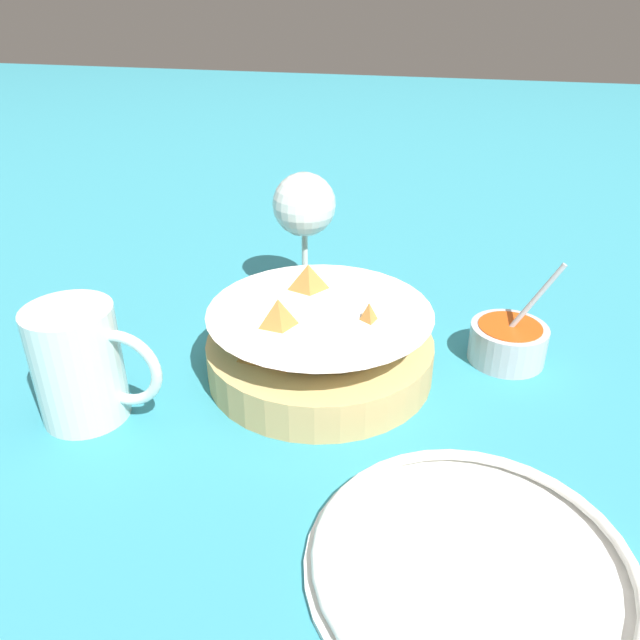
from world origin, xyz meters
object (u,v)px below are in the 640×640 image
Objects in this scene: food_basket at (319,343)px; sauce_cup at (508,341)px; beer_mug at (81,368)px; side_plate at (472,563)px; wine_glass at (304,210)px.

food_basket is 1.97× the size of sauce_cup.
side_plate is (0.32, -0.09, -0.04)m from beer_mug.
wine_glass is 1.29× the size of beer_mug.
sauce_cup is 0.39m from beer_mug.
beer_mug is 0.53× the size of side_plate.
beer_mug is at bearing -113.78° from wine_glass.
sauce_cup is at bearing 20.76° from food_basket.
sauce_cup is 0.26m from side_plate.
sauce_cup is 0.74× the size of wine_glass.
wine_glass is at bearing 119.62° from side_plate.
beer_mug reaches higher than side_plate.
wine_glass is at bearing 66.22° from beer_mug.
food_basket is at bearing -70.74° from wine_glass.
beer_mug is 0.34m from side_plate.
beer_mug is at bearing -153.27° from sauce_cup.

